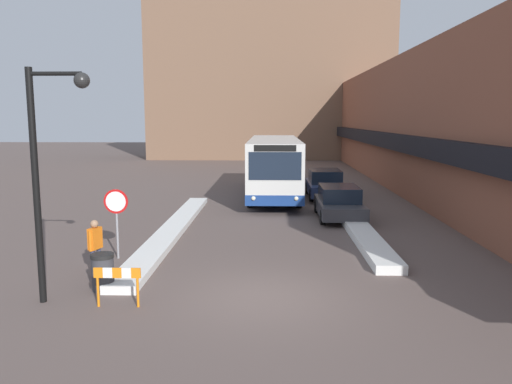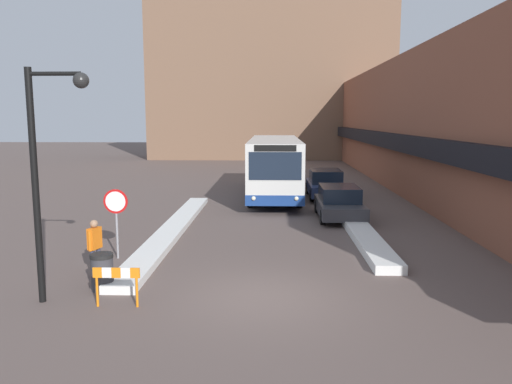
{
  "view_description": "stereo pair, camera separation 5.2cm",
  "coord_description": "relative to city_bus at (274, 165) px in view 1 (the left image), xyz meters",
  "views": [
    {
      "loc": [
        0.2,
        -11.75,
        4.36
      ],
      "look_at": [
        -0.4,
        7.91,
        1.46
      ],
      "focal_mm": 35.0,
      "sensor_mm": 36.0,
      "label": 1
    },
    {
      "loc": [
        0.25,
        -11.75,
        4.36
      ],
      "look_at": [
        -0.4,
        7.91,
        1.46
      ],
      "focal_mm": 35.0,
      "sensor_mm": 36.0,
      "label": 2
    }
  ],
  "objects": [
    {
      "name": "snow_bank_right",
      "position": [
        3.22,
        -8.55,
        -1.62
      ],
      "size": [
        0.9,
        11.86,
        0.29
      ],
      "color": "silver",
      "rests_on": "ground_plane"
    },
    {
      "name": "ground_plane",
      "position": [
        -0.38,
        -16.31,
        -1.76
      ],
      "size": [
        160.0,
        160.0,
        0.0
      ],
      "primitive_type": "plane",
      "color": "brown"
    },
    {
      "name": "building_backdrop_far",
      "position": [
        -0.38,
        28.09,
        7.63
      ],
      "size": [
        26.0,
        8.0,
        18.79
      ],
      "color": "brown",
      "rests_on": "ground_plane"
    },
    {
      "name": "street_lamp",
      "position": [
        -5.32,
        -16.75,
        1.71
      ],
      "size": [
        1.46,
        0.36,
        5.51
      ],
      "color": "black",
      "rests_on": "ground_plane"
    },
    {
      "name": "parked_car_front",
      "position": [
        2.82,
        -6.35,
        -1.05
      ],
      "size": [
        1.9,
        4.2,
        1.42
      ],
      "color": "#38383D",
      "rests_on": "ground_plane"
    },
    {
      "name": "pedestrian",
      "position": [
        -5.03,
        -14.79,
        -0.8
      ],
      "size": [
        0.31,
        0.5,
        1.6
      ],
      "rotation": [
        0.0,
        0.0,
        1.29
      ],
      "color": "#333851",
      "rests_on": "ground_plane"
    },
    {
      "name": "trash_bin",
      "position": [
        -4.47,
        -15.87,
        -1.28
      ],
      "size": [
        0.59,
        0.59,
        0.95
      ],
      "color": "#38383D",
      "rests_on": "ground_plane"
    },
    {
      "name": "snow_bank_left",
      "position": [
        -3.98,
        -9.28,
        -1.65
      ],
      "size": [
        0.9,
        13.97,
        0.23
      ],
      "color": "silver",
      "rests_on": "ground_plane"
    },
    {
      "name": "city_bus",
      "position": [
        0.0,
        0.0,
        0.0
      ],
      "size": [
        2.72,
        11.99,
        3.24
      ],
      "color": "silver",
      "rests_on": "ground_plane"
    },
    {
      "name": "parked_car_middle",
      "position": [
        2.82,
        -0.53,
        -0.99
      ],
      "size": [
        1.92,
        4.4,
        1.55
      ],
      "color": "navy",
      "rests_on": "ground_plane"
    },
    {
      "name": "stop_sign",
      "position": [
        -4.97,
        -12.99,
        -0.17
      ],
      "size": [
        0.76,
        0.08,
        2.2
      ],
      "color": "gray",
      "rests_on": "ground_plane"
    },
    {
      "name": "construction_barricade",
      "position": [
        -3.73,
        -17.02,
        -1.09
      ],
      "size": [
        1.1,
        0.06,
        0.94
      ],
      "color": "orange",
      "rests_on": "ground_plane"
    },
    {
      "name": "building_row_right",
      "position": [
        9.59,
        7.69,
        2.23
      ],
      "size": [
        5.5,
        60.0,
        7.99
      ],
      "color": "brown",
      "rests_on": "ground_plane"
    }
  ]
}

